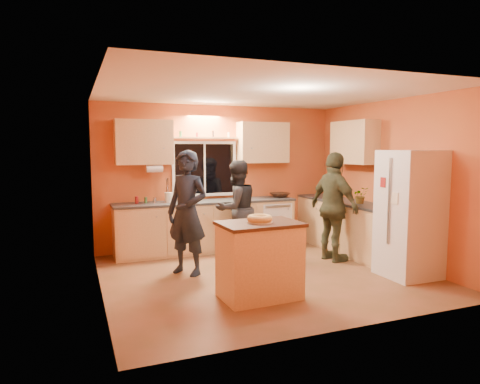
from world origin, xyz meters
name	(u,v)px	position (x,y,z in m)	size (l,w,h in m)	color
ground	(265,275)	(0.00, 0.00, 0.00)	(4.50, 4.50, 0.00)	brown
room_shell	(261,162)	(0.12, 0.41, 1.62)	(4.54, 4.04, 2.61)	#C46A32
back_counter	(226,224)	(0.01, 1.70, 0.45)	(4.23, 0.62, 0.90)	tan
right_counter	(356,229)	(1.95, 0.50, 0.45)	(0.62, 1.84, 0.90)	tan
refrigerator	(410,214)	(1.89, -0.80, 0.90)	(0.72, 0.70, 1.80)	silver
island	(260,260)	(-0.45, -0.83, 0.48)	(1.00, 0.70, 0.94)	tan
bundt_pastry	(260,219)	(-0.45, -0.83, 0.98)	(0.31, 0.31, 0.09)	#DDB75A
person_left	(187,213)	(-1.02, 0.47, 0.90)	(0.66, 0.43, 1.80)	black
person_center	(236,209)	(0.00, 1.15, 0.81)	(0.79, 0.62, 1.63)	black
person_right	(334,207)	(1.37, 0.31, 0.88)	(1.04, 0.43, 1.77)	#2C3220
mixing_bowl	(280,195)	(1.10, 1.70, 0.94)	(0.34, 0.34, 0.08)	#311C10
utensil_crock	(169,197)	(-1.02, 1.73, 0.99)	(0.14, 0.14, 0.17)	beige
potted_plant	(360,195)	(1.94, 0.39, 1.04)	(0.25, 0.22, 0.28)	gray
red_box	(331,196)	(1.96, 1.30, 0.94)	(0.16, 0.12, 0.07)	maroon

